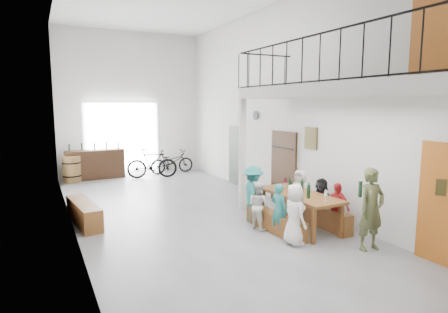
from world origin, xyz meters
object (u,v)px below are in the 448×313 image
side_bench (84,213)px  oak_barrel (72,169)px  bicycle_near (172,162)px  serving_counter (95,164)px  host_standing (371,209)px  tasting_table (300,197)px  bench_inner (275,222)px

side_bench → oak_barrel: size_ratio=1.95×
oak_barrel → bicycle_near: bearing=0.8°
side_bench → serving_counter: 5.56m
host_standing → bicycle_near: bearing=96.7°
oak_barrel → serving_counter: (0.84, 0.25, 0.07)m
oak_barrel → host_standing: size_ratio=0.60×
tasting_table → bench_inner: 0.79m
oak_barrel → bicycle_near: size_ratio=0.53×
side_bench → serving_counter: bearing=79.4°
tasting_table → oak_barrel: 8.67m
bench_inner → side_bench: bearing=143.1°
bench_inner → bicycle_near: bearing=84.6°
serving_counter → oak_barrel: bearing=-167.9°
bench_inner → host_standing: (1.03, -1.64, 0.58)m
bench_inner → bicycle_near: (0.31, 7.67, 0.26)m
side_bench → bicycle_near: bearing=53.3°
host_standing → tasting_table: bearing=107.0°
bicycle_near → oak_barrel: bearing=89.6°
host_standing → bicycle_near: 9.35m
tasting_table → side_bench: bearing=149.5°
oak_barrel → host_standing: (4.46, -9.26, 0.32)m
tasting_table → serving_counter: bearing=111.7°
tasting_table → bicycle_near: size_ratio=1.18×
tasting_table → serving_counter: serving_counter is taller
serving_counter → bicycle_near: (2.90, -0.20, -0.07)m
host_standing → serving_counter: bearing=113.1°
side_bench → bicycle_near: (3.92, 5.26, 0.21)m
serving_counter → bicycle_near: 2.90m
tasting_table → bench_inner: bearing=175.6°
tasting_table → side_bench: (-4.23, 2.46, -0.45)m
tasting_table → serving_counter: size_ratio=1.03×
host_standing → oak_barrel: bearing=117.9°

